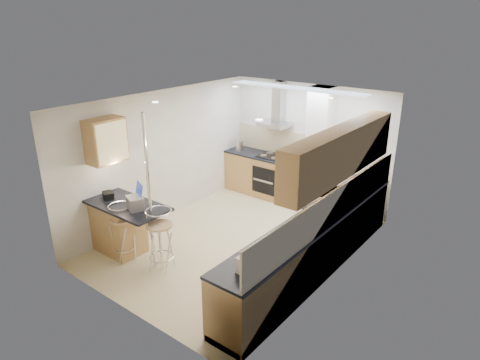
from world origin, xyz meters
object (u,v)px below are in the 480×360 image
Objects in this scene: bread_bin at (255,263)px; microwave at (322,199)px; laptop at (135,203)px; bar_stool_end at (160,241)px; bar_stool_near at (123,232)px.

microwave is at bearing 98.34° from bread_bin.
bread_bin is at bearing -172.56° from microwave.
bar_stool_end is (0.47, 0.05, -0.52)m from laptop.
bread_bin is at bearing -4.18° from bar_stool_near.
microwave reaches higher than bar_stool_near.
laptop is at bearing 177.17° from bread_bin.
bread_bin is (1.99, -0.28, 0.50)m from bar_stool_end.
microwave is at bearing 62.39° from laptop.
bar_stool_end is (-1.78, -1.81, -0.56)m from microwave.
bar_stool_near is at bearing -133.68° from laptop.
microwave is 0.54× the size of bar_stool_end.
microwave reaches higher than laptop.
bar_stool_end reaches higher than bar_stool_near.
bar_stool_near is 2.58× the size of bread_bin.
laptop is 0.77× the size of bread_bin.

